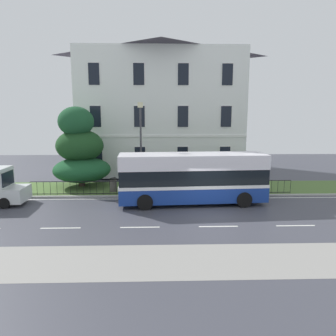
{
  "coord_description": "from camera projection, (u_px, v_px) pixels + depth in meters",
  "views": [
    {
      "loc": [
        -3.01,
        -16.68,
        5.57
      ],
      "look_at": [
        -2.39,
        4.77,
        1.94
      ],
      "focal_mm": 32.81,
      "sensor_mm": 36.0,
      "label": 1
    }
  ],
  "objects": [
    {
      "name": "georgian_townhouse",
      "position": [
        161.0,
        106.0,
        31.08
      ],
      "size": [
        15.2,
        10.35,
        12.87
      ],
      "color": "white",
      "rests_on": "ground_plane"
    },
    {
      "name": "litter_bin",
      "position": [
        113.0,
        184.0,
        22.37
      ],
      "size": [
        0.51,
        0.51,
        1.04
      ],
      "color": "#4C4742",
      "rests_on": "ground_plane"
    },
    {
      "name": "street_lamp_post",
      "position": [
        141.0,
        142.0,
        21.62
      ],
      "size": [
        0.36,
        0.24,
        6.39
      ],
      "color": "#333338",
      "rests_on": "ground_plane"
    },
    {
      "name": "evergreen_tree",
      "position": [
        80.0,
        152.0,
        23.81
      ],
      "size": [
        4.4,
        4.4,
        6.18
      ],
      "color": "#423328",
      "rests_on": "ground_plane"
    },
    {
      "name": "ground_plane",
      "position": [
        210.0,
        211.0,
        18.27
      ],
      "size": [
        60.0,
        56.0,
        0.18
      ],
      "color": "#3D3E48"
    },
    {
      "name": "single_decker_bus",
      "position": [
        192.0,
        178.0,
        19.61
      ],
      "size": [
        9.43,
        3.08,
        3.22
      ],
      "rotation": [
        0.0,
        0.0,
        0.06
      ],
      "color": "navy",
      "rests_on": "ground_plane"
    },
    {
      "name": "iron_verge_railing",
      "position": [
        162.0,
        187.0,
        21.6
      ],
      "size": [
        18.37,
        0.04,
        0.97
      ],
      "color": "black",
      "rests_on": "ground_plane"
    }
  ]
}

